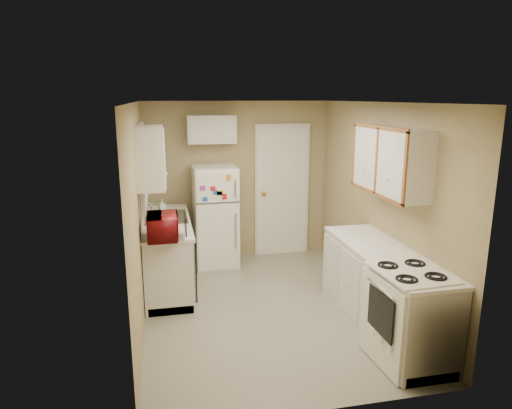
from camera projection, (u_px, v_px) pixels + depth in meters
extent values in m
plane|color=#ACA78F|center=(265.00, 307.00, 5.47)|extent=(3.80, 3.80, 0.00)
plane|color=white|center=(266.00, 102.00, 4.91)|extent=(3.80, 3.80, 0.00)
plane|color=tan|center=(139.00, 217.00, 4.91)|extent=(3.80, 3.80, 0.00)
plane|color=tan|center=(379.00, 204.00, 5.47)|extent=(3.80, 3.80, 0.00)
plane|color=tan|center=(237.00, 181.00, 7.00)|extent=(2.80, 2.80, 0.00)
plane|color=tan|center=(322.00, 271.00, 3.38)|extent=(2.80, 2.80, 0.00)
cube|color=silver|center=(168.00, 253.00, 6.00)|extent=(0.60, 1.80, 0.90)
cube|color=black|center=(194.00, 265.00, 5.48)|extent=(0.03, 0.58, 0.72)
cube|color=gray|center=(167.00, 220.00, 6.05)|extent=(0.54, 0.74, 0.16)
imported|color=maroon|center=(163.00, 226.00, 5.11)|extent=(0.50, 0.28, 0.33)
imported|color=white|center=(162.00, 205.00, 6.32)|extent=(0.10, 0.10, 0.18)
cube|color=silver|center=(143.00, 166.00, 5.83)|extent=(0.10, 0.98, 1.08)
cube|color=silver|center=(150.00, 158.00, 5.01)|extent=(0.30, 0.45, 0.70)
cube|color=white|center=(215.00, 217.00, 6.67)|extent=(0.62, 0.61, 1.49)
cube|color=silver|center=(211.00, 129.00, 6.59)|extent=(0.70, 0.30, 0.40)
cube|color=white|center=(282.00, 191.00, 7.14)|extent=(0.86, 0.06, 2.08)
cube|color=silver|center=(383.00, 292.00, 4.82)|extent=(0.60, 2.00, 0.90)
cube|color=white|center=(407.00, 320.00, 4.25)|extent=(0.62, 0.74, 0.86)
cube|color=silver|center=(391.00, 161.00, 4.83)|extent=(0.30, 1.20, 0.70)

